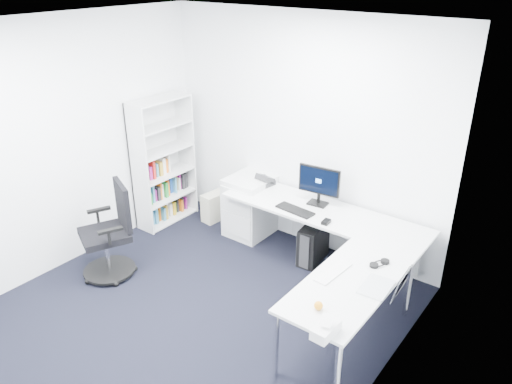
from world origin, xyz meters
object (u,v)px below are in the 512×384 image
Objects in this scene: bookshelf at (164,162)px; l_desk at (306,251)px; task_chair at (104,232)px; laptop at (378,276)px; monitor at (319,185)px.

l_desk is at bearing -1.32° from bookshelf.
task_chair is 2.90m from laptop.
l_desk is 2.23m from bookshelf.
monitor is at bearing 106.88° from l_desk.
bookshelf is (-2.17, 0.05, 0.48)m from l_desk.
task_chair reaches higher than l_desk.
bookshelf is at bearing -175.61° from monitor.
task_chair reaches higher than laptop.
bookshelf is at bearing 164.75° from laptop.
task_chair is (0.41, -1.28, -0.30)m from bookshelf.
laptop is at bearing -30.50° from l_desk.
laptop is at bearing 36.69° from task_chair.
bookshelf is 3.45× the size of monitor.
laptop is (3.23, -0.67, -0.02)m from bookshelf.
bookshelf reaches higher than task_chair.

